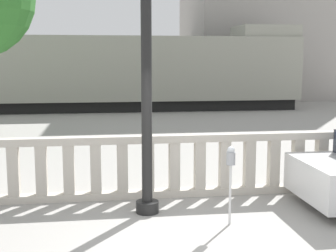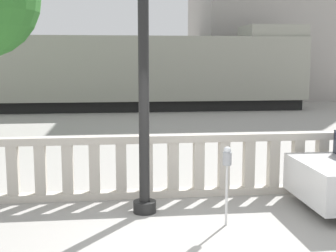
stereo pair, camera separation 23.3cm
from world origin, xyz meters
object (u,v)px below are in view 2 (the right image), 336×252
at_px(parking_meter, 227,164).
at_px(train_far, 168,68).
at_px(lamppost, 144,50).
at_px(train_near, 110,72).

relative_size(parking_meter, train_far, 0.05).
xyz_separation_m(parking_meter, train_far, (1.72, 22.61, 1.07)).
relative_size(lamppost, parking_meter, 4.07).
bearing_deg(train_far, parking_meter, -94.35).
bearing_deg(lamppost, train_far, 82.23).
distance_m(lamppost, train_near, 16.37).
height_order(parking_meter, train_near, train_near).
height_order(parking_meter, train_far, train_far).
distance_m(parking_meter, train_far, 22.70).
bearing_deg(lamppost, train_near, 92.42).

